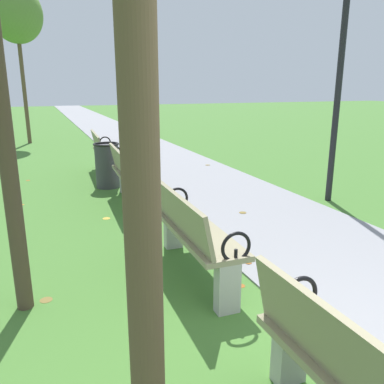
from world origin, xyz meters
name	(u,v)px	position (x,y,z in m)	size (l,w,h in m)	color
paved_walkway	(104,127)	(1.17, 18.00, 0.01)	(2.34, 44.00, 0.02)	gray
park_bench_2	(191,230)	(-0.50, 2.48, 0.49)	(0.50, 1.61, 0.90)	gray
park_bench_3	(129,174)	(-0.50, 5.21, 0.49)	(0.55, 1.62, 0.90)	gray
park_bench_4	(104,152)	(-0.50, 7.62, 0.49)	(0.55, 1.62, 0.90)	gray
tree_3	(16,15)	(-2.07, 13.40, 4.00)	(1.60, 1.60, 4.91)	brown
pedestrian_walking	(137,114)	(1.53, 12.85, 0.93)	(0.53, 0.23, 1.62)	#4C4C56
trash_bin	(107,165)	(-0.65, 6.42, 0.42)	(0.48, 0.48, 0.84)	#38383D
lamp_post	(341,56)	(2.64, 4.15, 2.31)	(0.28, 0.28, 3.48)	black
scattered_leaves	(120,207)	(-0.71, 5.02, 0.01)	(4.31, 7.07, 0.02)	brown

